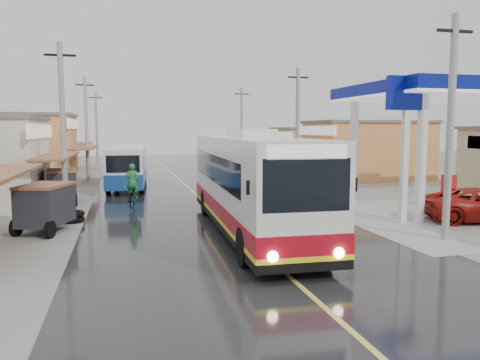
{
  "coord_description": "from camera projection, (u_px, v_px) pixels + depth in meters",
  "views": [
    {
      "loc": [
        -4.31,
        -14.37,
        4.0
      ],
      "look_at": [
        0.73,
        5.71,
        1.75
      ],
      "focal_mm": 35.0,
      "sensor_mm": 36.0,
      "label": 1
    }
  ],
  "objects": [
    {
      "name": "centre_line",
      "position": [
        193.0,
        192.0,
        29.79
      ],
      "size": [
        0.15,
        90.0,
        0.01
      ],
      "primitive_type": "cube",
      "color": "#D8CC4C",
      "rests_on": "road"
    },
    {
      "name": "tyre_stack",
      "position": [
        73.0,
        217.0,
        20.21
      ],
      "size": [
        0.95,
        0.95,
        0.49
      ],
      "color": "black",
      "rests_on": "ground"
    },
    {
      "name": "ground",
      "position": [
        261.0,
        252.0,
        15.33
      ],
      "size": [
        120.0,
        120.0,
        0.0
      ],
      "primitive_type": "plane",
      "color": "slate",
      "rests_on": "ground"
    },
    {
      "name": "tricycle_far",
      "position": [
        61.0,
        184.0,
        24.92
      ],
      "size": [
        1.87,
        2.46,
        1.88
      ],
      "rotation": [
        0.0,
        0.0,
        0.11
      ],
      "color": "#26262D",
      "rests_on": "ground"
    },
    {
      "name": "utility_poles_right",
      "position": [
        297.0,
        189.0,
        31.48
      ],
      "size": [
        1.6,
        36.0,
        8.0
      ],
      "primitive_type": null,
      "color": "gray",
      "rests_on": "ground"
    },
    {
      "name": "road",
      "position": [
        193.0,
        192.0,
        29.79
      ],
      "size": [
        12.0,
        90.0,
        0.02
      ],
      "primitive_type": "cube",
      "color": "black",
      "rests_on": "ground"
    },
    {
      "name": "cyclist",
      "position": [
        132.0,
        192.0,
        24.31
      ],
      "size": [
        0.92,
        2.15,
        2.25
      ],
      "rotation": [
        0.0,
        0.0,
        -0.09
      ],
      "color": "black",
      "rests_on": "ground"
    },
    {
      "name": "utility_poles_left",
      "position": [
        79.0,
        194.0,
        29.06
      ],
      "size": [
        1.6,
        50.0,
        8.0
      ],
      "primitive_type": null,
      "color": "gray",
      "rests_on": "ground"
    },
    {
      "name": "shopfronts_right",
      "position": [
        428.0,
        191.0,
        30.53
      ],
      "size": [
        11.0,
        44.0,
        4.8
      ],
      "primitive_type": null,
      "color": "beige",
      "rests_on": "ground"
    },
    {
      "name": "coach_bus",
      "position": [
        250.0,
        183.0,
        18.07
      ],
      "size": [
        3.3,
        12.89,
        3.99
      ],
      "rotation": [
        0.0,
        0.0,
        -0.04
      ],
      "color": "silver",
      "rests_on": "road"
    },
    {
      "name": "tricycle_near",
      "position": [
        45.0,
        205.0,
        18.14
      ],
      "size": [
        2.27,
        2.84,
        1.89
      ],
      "rotation": [
        0.0,
        0.0,
        -0.33
      ],
      "color": "#26262D",
      "rests_on": "ground"
    },
    {
      "name": "second_bus",
      "position": [
        128.0,
        166.0,
        31.5
      ],
      "size": [
        2.88,
        8.57,
        2.79
      ],
      "rotation": [
        0.0,
        0.0,
        -0.07
      ],
      "color": "silver",
      "rests_on": "road"
    }
  ]
}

